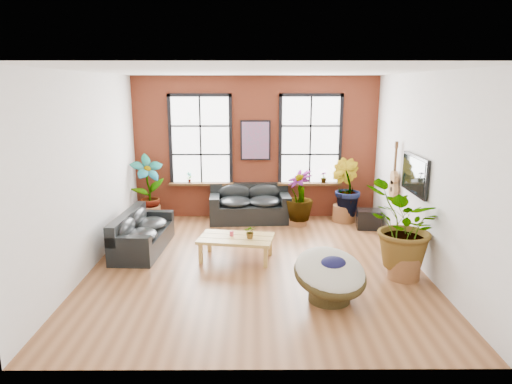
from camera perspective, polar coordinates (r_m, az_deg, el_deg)
room at (r=8.28m, az=0.02°, el=2.63°), size 6.04×6.54×3.54m
sofa_back at (r=11.24m, az=-0.79°, el=-1.57°), size 1.99×1.05×0.89m
sofa_left at (r=9.53m, az=-14.24°, el=-5.04°), size 0.93×2.00×0.77m
coffee_table at (r=8.75m, az=-2.50°, el=-5.96°), size 1.50×1.02×0.54m
papasan_chair at (r=7.21m, az=9.25°, el=-10.08°), size 1.47×1.47×0.85m
poster at (r=11.25m, az=-0.07°, el=6.47°), size 0.74×0.06×0.98m
tv_wall_unit at (r=9.25m, az=18.49°, el=1.78°), size 0.13×1.86×1.20m
media_box at (r=10.96m, az=13.89°, el=-3.32°), size 0.59×0.51×0.45m
pot_back_left at (r=11.41m, az=-13.21°, el=-2.72°), size 0.60×0.60×0.41m
pot_back_right at (r=11.43m, az=10.95°, el=-2.61°), size 0.69×0.69×0.41m
pot_right_wall at (r=8.39m, az=18.00°, el=-8.89°), size 0.65×0.65×0.40m
pot_mid at (r=10.96m, az=5.20°, el=-3.32°), size 0.57×0.57×0.32m
floor_plant_back_left at (r=11.24m, az=-13.32°, el=0.73°), size 0.96×0.87×1.52m
floor_plant_back_right at (r=11.28m, az=11.13°, el=0.54°), size 0.94×0.98×1.39m
floor_plant_right_wall at (r=8.17m, az=18.14°, el=-4.17°), size 1.77×1.80×1.51m
floor_plant_mid at (r=10.80m, az=5.43°, el=-0.41°), size 0.92×0.92×1.19m
table_plant at (r=8.62m, az=-0.71°, el=-4.99°), size 0.25×0.22×0.25m
sill_plant_left at (r=11.46m, az=-8.35°, el=1.82°), size 0.17×0.17×0.27m
sill_plant_right at (r=11.48m, az=8.46°, el=1.83°), size 0.19×0.19×0.27m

